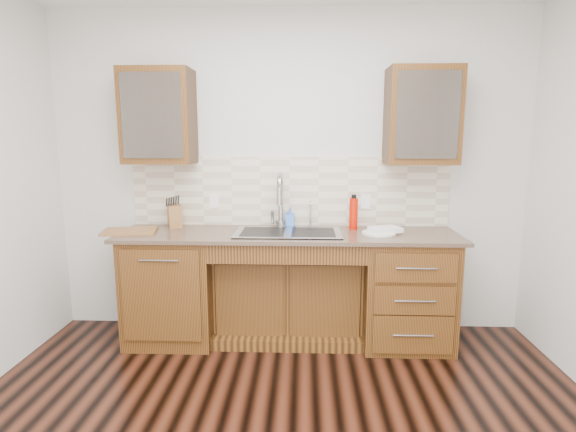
{
  "coord_description": "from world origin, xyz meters",
  "views": [
    {
      "loc": [
        0.13,
        -2.08,
        1.66
      ],
      "look_at": [
        0.0,
        1.4,
        1.05
      ],
      "focal_mm": 28.0,
      "sensor_mm": 36.0,
      "label": 1
    }
  ],
  "objects_px": {
    "plate": "(379,233)",
    "cutting_board": "(130,231)",
    "soap_bottle": "(290,217)",
    "water_bottle": "(353,214)",
    "knife_block": "(175,216)"
  },
  "relations": [
    {
      "from": "knife_block",
      "to": "cutting_board",
      "type": "bearing_deg",
      "value": -165.07
    },
    {
      "from": "knife_block",
      "to": "cutting_board",
      "type": "height_order",
      "value": "knife_block"
    },
    {
      "from": "plate",
      "to": "knife_block",
      "type": "relative_size",
      "value": 1.41
    },
    {
      "from": "soap_bottle",
      "to": "plate",
      "type": "bearing_deg",
      "value": -20.36
    },
    {
      "from": "soap_bottle",
      "to": "plate",
      "type": "height_order",
      "value": "soap_bottle"
    },
    {
      "from": "soap_bottle",
      "to": "cutting_board",
      "type": "relative_size",
      "value": 0.39
    },
    {
      "from": "soap_bottle",
      "to": "water_bottle",
      "type": "distance_m",
      "value": 0.54
    },
    {
      "from": "cutting_board",
      "to": "water_bottle",
      "type": "bearing_deg",
      "value": 5.89
    },
    {
      "from": "water_bottle",
      "to": "cutting_board",
      "type": "distance_m",
      "value": 1.82
    },
    {
      "from": "knife_block",
      "to": "cutting_board",
      "type": "distance_m",
      "value": 0.39
    },
    {
      "from": "water_bottle",
      "to": "knife_block",
      "type": "bearing_deg",
      "value": 178.19
    },
    {
      "from": "cutting_board",
      "to": "plate",
      "type": "bearing_deg",
      "value": 0.25
    },
    {
      "from": "plate",
      "to": "cutting_board",
      "type": "distance_m",
      "value": 1.99
    },
    {
      "from": "soap_bottle",
      "to": "plate",
      "type": "distance_m",
      "value": 0.77
    },
    {
      "from": "plate",
      "to": "knife_block",
      "type": "xyz_separation_m",
      "value": [
        -1.69,
        0.23,
        0.09
      ]
    }
  ]
}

